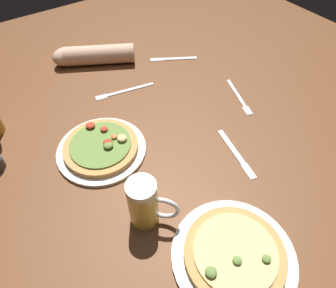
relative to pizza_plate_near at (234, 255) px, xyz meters
name	(u,v)px	position (x,y,z in m)	size (l,w,h in m)	color
ground_plane	(168,151)	(0.07, 0.39, -0.03)	(2.40, 2.40, 0.03)	brown
pizza_plate_near	(234,255)	(0.00, 0.00, 0.00)	(0.31, 0.31, 0.05)	silver
pizza_plate_far	(101,147)	(-0.11, 0.50, 0.00)	(0.29, 0.29, 0.05)	silver
beer_mug_dark	(145,204)	(-0.12, 0.21, 0.06)	(0.11, 0.11, 0.16)	gold
fork_left	(124,91)	(0.09, 0.73, -0.01)	(0.24, 0.07, 0.01)	silver
knife_right	(236,153)	(0.24, 0.24, -0.01)	(0.07, 0.22, 0.01)	silver
fork_spare	(239,97)	(0.44, 0.44, -0.01)	(0.09, 0.21, 0.01)	silver
knife_spare	(173,58)	(0.38, 0.80, -0.01)	(0.19, 0.12, 0.01)	silver
diner_arm	(91,55)	(0.08, 0.97, 0.02)	(0.33, 0.22, 0.08)	tan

